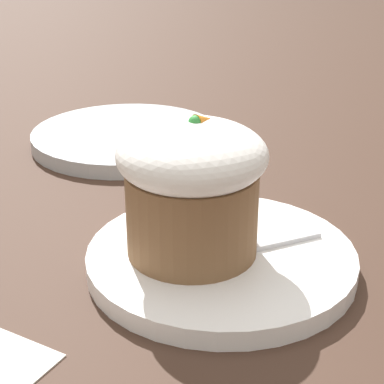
# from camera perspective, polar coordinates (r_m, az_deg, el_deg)

# --- Properties ---
(ground_plane) EXTENTS (4.00, 4.00, 0.00)m
(ground_plane) POSITION_cam_1_polar(r_m,az_deg,el_deg) (0.51, 2.59, -6.71)
(ground_plane) COLOR #3D281E
(dessert_plate) EXTENTS (0.21, 0.21, 0.02)m
(dessert_plate) POSITION_cam_1_polar(r_m,az_deg,el_deg) (0.50, 2.61, -5.96)
(dessert_plate) COLOR white
(dessert_plate) RESTS_ON ground_plane
(carrot_cake) EXTENTS (0.11, 0.11, 0.11)m
(carrot_cake) POSITION_cam_1_polar(r_m,az_deg,el_deg) (0.47, 0.00, 0.64)
(carrot_cake) COLOR brown
(carrot_cake) RESTS_ON dessert_plate
(spoon) EXTENTS (0.12, 0.06, 0.01)m
(spoon) POSITION_cam_1_polar(r_m,az_deg,el_deg) (0.49, 3.12, -5.32)
(spoon) COLOR silver
(spoon) RESTS_ON dessert_plate
(side_plate) EXTENTS (0.22, 0.22, 0.02)m
(side_plate) POSITION_cam_1_polar(r_m,az_deg,el_deg) (0.77, -5.83, 4.87)
(side_plate) COLOR #B2B7BC
(side_plate) RESTS_ON ground_plane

